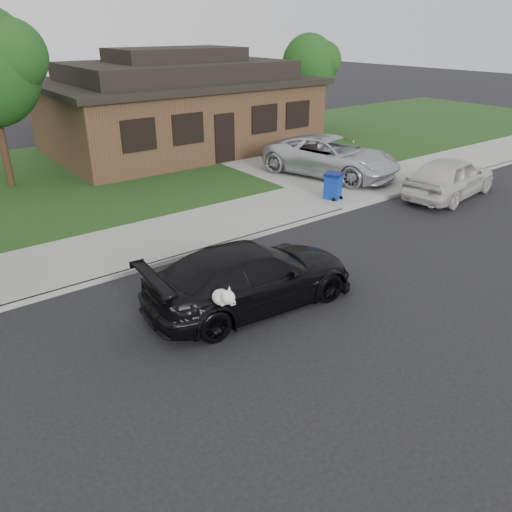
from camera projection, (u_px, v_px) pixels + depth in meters
ground at (338, 283)px, 12.19m from camera, size 120.00×120.00×0.00m
sidewalk at (225, 222)px, 15.80m from camera, size 60.00×3.00×0.12m
curb at (253, 236)px, 14.71m from camera, size 60.00×0.12×0.12m
lawn at (123, 169)px, 21.60m from camera, size 60.00×13.00×0.13m
driveway at (274, 162)px, 22.69m from camera, size 4.50×13.00×0.14m
sedan at (251, 276)px, 10.96m from camera, size 5.00×2.44×1.42m
minivan at (331, 156)px, 20.09m from camera, size 3.97×6.07×1.55m
white_compact at (450, 177)px, 17.98m from camera, size 4.60×2.36×1.50m
recycling_bin at (333, 186)px, 17.50m from camera, size 0.74×0.74×0.93m
house at (179, 106)px, 24.36m from camera, size 12.60×8.60×4.65m
tree_1 at (312, 65)px, 27.69m from camera, size 3.15×3.00×5.25m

